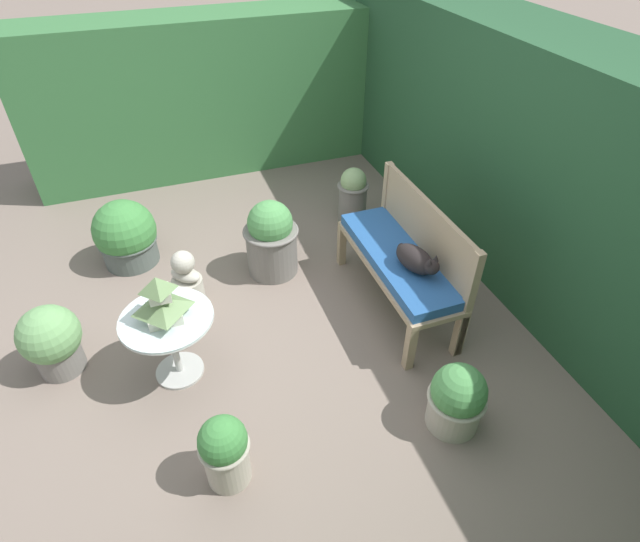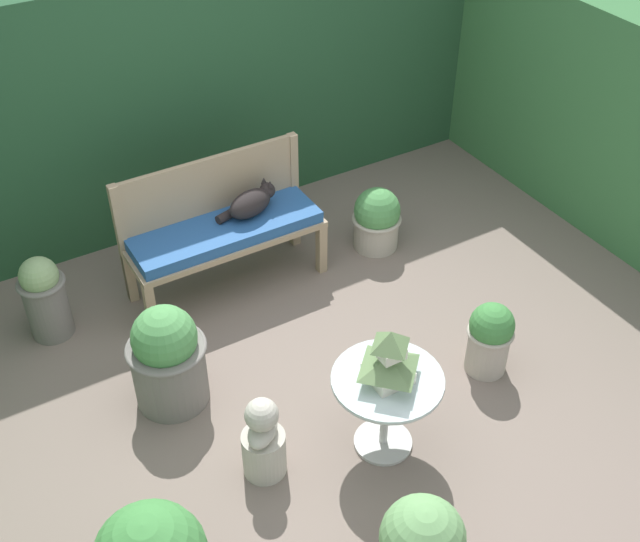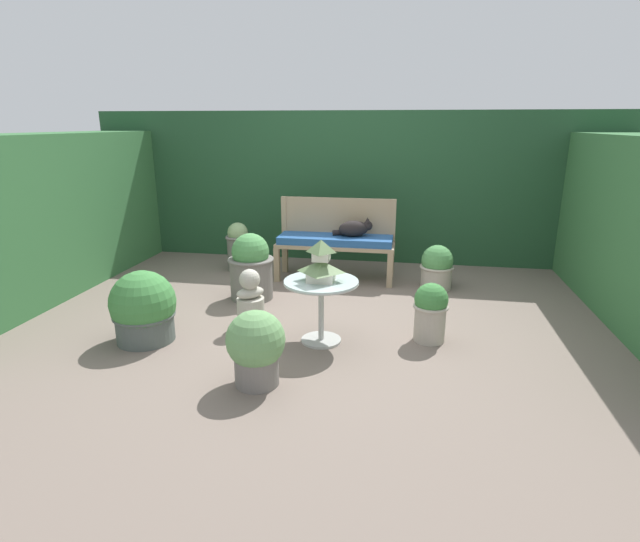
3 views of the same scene
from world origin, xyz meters
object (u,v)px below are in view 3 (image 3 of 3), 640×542
potted_plant_path_edge (144,309)px  potted_plant_table_far (256,347)px  cat (354,228)px  potted_plant_bench_left (437,267)px  garden_bust (251,302)px  pagoda_birdhouse (321,263)px  potted_plant_patio_mid (238,246)px  patio_table (321,294)px  potted_plant_table_near (251,267)px  garden_bench (335,243)px  potted_plant_bench_right (431,311)px

potted_plant_path_edge → potted_plant_table_far: size_ratio=1.12×
cat → potted_plant_bench_left: size_ratio=0.94×
garden_bust → potted_plant_path_edge: bearing=162.4°
pagoda_birdhouse → potted_plant_bench_left: bearing=57.7°
potted_plant_patio_mid → patio_table: bearing=-54.2°
patio_table → potted_plant_table_near: 1.24m
garden_bench → potted_plant_path_edge: size_ratio=2.24×
garden_bench → potted_plant_patio_mid: (-1.16, 0.14, -0.12)m
patio_table → potted_plant_table_far: potted_plant_table_far is taller
cat → garden_bust: cat is taller
garden_bench → potted_plant_bench_left: 1.12m
potted_plant_path_edge → potted_plant_table_far: (1.08, -0.52, 0.00)m
cat → pagoda_birdhouse: 1.69m
potted_plant_patio_mid → potted_plant_table_near: size_ratio=0.88×
garden_bench → pagoda_birdhouse: (0.13, -1.66, 0.24)m
potted_plant_path_edge → potted_plant_bench_right: (2.24, 0.39, -0.01)m
potted_plant_bench_left → potted_plant_patio_mid: bearing=173.1°
potted_plant_table_far → potted_plant_bench_left: 2.60m
garden_bench → potted_plant_table_near: 1.06m
patio_table → pagoda_birdhouse: (0.00, -0.00, 0.25)m
potted_plant_patio_mid → potted_plant_bench_right: 2.70m
garden_bench → cat: size_ratio=2.94×
garden_bust → potted_plant_bench_left: garden_bust is taller
potted_plant_path_edge → potted_plant_table_far: potted_plant_path_edge is taller
garden_bench → potted_plant_patio_mid: size_ratio=2.24×
patio_table → potted_plant_patio_mid: potted_plant_patio_mid is taller
patio_table → potted_plant_table_far: (-0.31, -0.74, -0.13)m
garden_bust → potted_plant_bench_left: 2.09m
pagoda_birdhouse → potted_plant_bench_left: 1.85m
potted_plant_bench_right → potted_plant_table_far: bearing=-141.9°
cat → patio_table: 1.70m
potted_plant_bench_left → cat: bearing=169.7°
patio_table → potted_plant_path_edge: size_ratio=1.02×
pagoda_birdhouse → potted_plant_table_near: pagoda_birdhouse is taller
garden_bench → patio_table: (0.13, -1.66, -0.01)m
patio_table → potted_plant_path_edge: 1.42m
cat → potted_plant_patio_mid: cat is taller
patio_table → potted_plant_bench_left: bearing=57.7°
pagoda_birdhouse → potted_plant_table_near: bearing=133.7°
garden_bench → potted_plant_path_edge: (-1.26, -1.88, -0.15)m
cat → potted_plant_table_far: cat is taller
potted_plant_patio_mid → potted_plant_bench_right: potted_plant_patio_mid is taller
pagoda_birdhouse → potted_plant_bench_right: 0.95m
pagoda_birdhouse → potted_plant_table_far: bearing=-112.4°
cat → potted_plant_bench_right: cat is taller
garden_bench → patio_table: patio_table is taller
patio_table → pagoda_birdhouse: pagoda_birdhouse is taller
garden_bust → potted_plant_patio_mid: bearing=66.8°
potted_plant_table_far → potted_plant_bench_left: bearing=60.7°
garden_bench → patio_table: bearing=-85.4°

